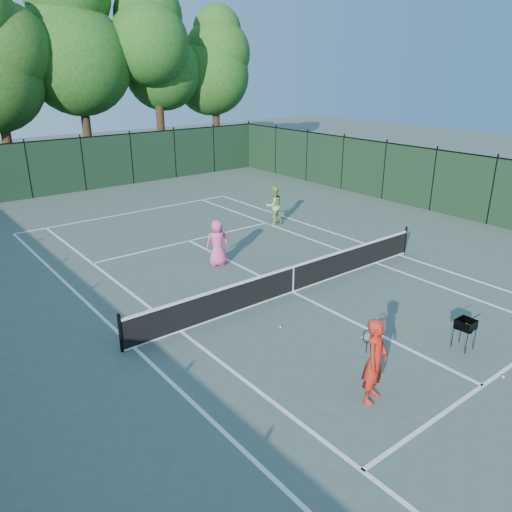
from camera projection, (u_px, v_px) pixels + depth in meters
ground at (293, 292)px, 15.97m from camera, size 90.00×90.00×0.00m
sideline_doubles_left at (134, 347)px, 12.80m from camera, size 0.10×23.77×0.01m
sideline_doubles_right at (399, 255)px, 19.14m from camera, size 0.10×23.77×0.01m
sideline_singles_left at (181, 331)px, 13.59m from camera, size 0.10×23.77×0.01m
sideline_singles_right at (376, 263)px, 18.35m from camera, size 0.10×23.77×0.01m
baseline_far at (132, 213)px, 24.71m from camera, size 10.97×0.10×0.01m
service_line_near at (483, 385)px, 11.26m from camera, size 8.23×0.10×0.01m
service_line_far at (189, 241)px, 20.67m from camera, size 8.23×0.10×0.01m
center_service_line at (293, 292)px, 15.97m from camera, size 0.10×12.80×0.01m
tennis_net at (293, 278)px, 15.80m from camera, size 11.69×0.09×1.06m
fence_far at (83, 165)px, 28.67m from camera, size 24.00×0.05×3.00m
fence_right at (492, 192)px, 22.38m from camera, size 0.05×36.00×3.00m
tree_3 at (75, 28)px, 30.33m from camera, size 7.00×7.00×14.45m
tree_4 at (155, 45)px, 33.02m from camera, size 6.20×6.20×12.97m
tree_5 at (214, 53)px, 36.43m from camera, size 5.80×5.80×12.23m
coach at (375, 361)px, 10.47m from camera, size 0.86×0.87×1.92m
player_pink at (217, 243)px, 17.88m from camera, size 0.97×0.81×1.70m
player_green at (274, 206)px, 22.59m from camera, size 0.90×0.73×1.75m
ball_hopper at (466, 325)px, 12.53m from camera, size 0.50×0.50×0.81m
loose_ball_near_cart at (503, 377)px, 11.53m from camera, size 0.07×0.07×0.07m
loose_ball_midcourt at (281, 327)px, 13.74m from camera, size 0.07×0.07×0.07m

